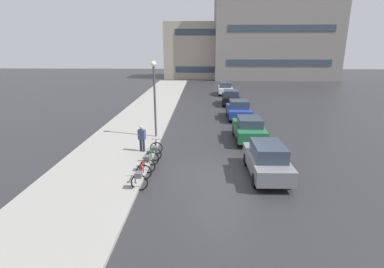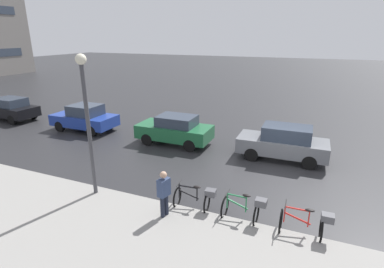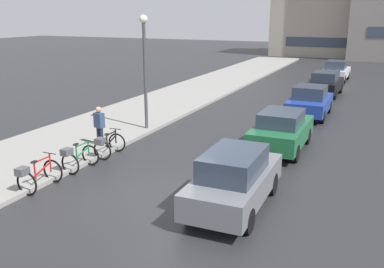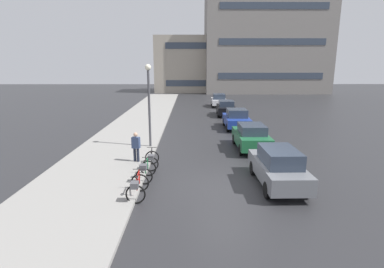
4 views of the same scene
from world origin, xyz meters
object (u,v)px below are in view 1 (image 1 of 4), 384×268
object	(u,v)px
car_black	(231,97)
bicycle_third	(155,150)
streetlamp	(154,91)
bicycle_nearest	(141,176)
car_blue	(239,110)
car_white	(225,88)
car_green	(249,129)
car_grey	(267,160)
bicycle_second	(149,161)
pedestrian	(142,138)

from	to	relation	value
car_black	bicycle_third	bearing A→B (deg)	-109.13
car_black	streetlamp	bearing A→B (deg)	-116.35
bicycle_nearest	car_blue	size ratio (longest dim) A/B	0.37
car_white	car_green	bearing A→B (deg)	-89.61
car_grey	car_white	xyz separation A→B (m)	(-0.15, 24.96, -0.03)
bicycle_third	streetlamp	bearing A→B (deg)	98.10
bicycle_nearest	car_white	xyz separation A→B (m)	(5.60, 26.29, 0.30)
car_green	streetlamp	distance (m)	6.62
streetlamp	car_green	bearing A→B (deg)	-2.47
car_blue	streetlamp	world-z (taller)	streetlamp
car_green	car_white	distance (m)	19.34
bicycle_second	streetlamp	world-z (taller)	streetlamp
car_white	pedestrian	bearing A→B (deg)	-106.06
streetlamp	car_white	bearing A→B (deg)	72.47
bicycle_second	bicycle_third	xyz separation A→B (m)	(0.05, 1.65, -0.02)
bicycle_third	pedestrian	distance (m)	1.23
bicycle_nearest	car_black	world-z (taller)	car_black
car_grey	car_green	distance (m)	5.63
pedestrian	car_grey	bearing A→B (deg)	-23.84
car_blue	bicycle_nearest	bearing A→B (deg)	-113.77
car_blue	pedestrian	distance (m)	11.06
bicycle_third	car_black	bearing A→B (deg)	70.87
bicycle_nearest	car_white	size ratio (longest dim) A/B	0.38
bicycle_second	car_black	bearing A→B (deg)	72.40
bicycle_third	car_grey	world-z (taller)	car_grey
bicycle_nearest	car_white	bearing A→B (deg)	77.97
bicycle_nearest	streetlamp	size ratio (longest dim) A/B	0.28
pedestrian	streetlamp	world-z (taller)	streetlamp
bicycle_second	car_blue	distance (m)	12.67
car_white	bicycle_third	bearing A→B (deg)	-103.53
car_grey	car_white	bearing A→B (deg)	90.34
car_blue	car_white	world-z (taller)	car_blue
bicycle_third	car_black	distance (m)	17.05
car_grey	car_black	world-z (taller)	car_grey
car_blue	pedestrian	world-z (taller)	pedestrian
pedestrian	streetlamp	distance (m)	3.79
car_grey	car_blue	world-z (taller)	car_grey
car_white	streetlamp	distance (m)	20.15
bicycle_nearest	car_black	size ratio (longest dim) A/B	0.35
bicycle_nearest	streetlamp	world-z (taller)	streetlamp
bicycle_third	car_green	distance (m)	6.62
car_black	car_blue	bearing A→B (deg)	-89.27
bicycle_nearest	car_white	world-z (taller)	car_white
car_black	pedestrian	bearing A→B (deg)	-112.78
car_black	bicycle_nearest	bearing A→B (deg)	-106.22
bicycle_nearest	car_blue	distance (m)	14.34
bicycle_second	streetlamp	distance (m)	6.07
car_grey	car_black	size ratio (longest dim) A/B	1.01
bicycle_second	pedestrian	distance (m)	2.56
car_grey	car_black	distance (m)	18.25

